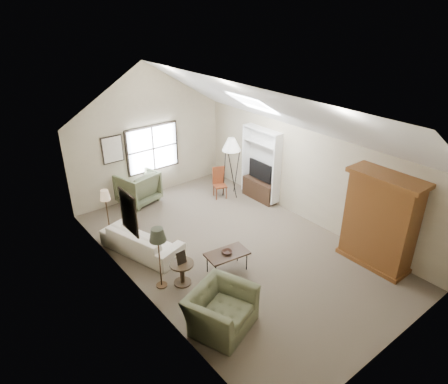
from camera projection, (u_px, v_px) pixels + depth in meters
room_shell at (236, 121)px, 8.33m from camera, size 5.01×8.01×4.00m
window at (153, 148)px, 11.94m from camera, size 1.72×0.08×1.42m
skylight at (253, 103)px, 9.68m from camera, size 0.80×1.20×0.52m
wall_art at (120, 179)px, 9.30m from camera, size 1.97×3.71×0.88m
armoire at (380, 221)px, 8.80m from camera, size 0.60×1.50×2.20m
tv_alcove at (261, 163)px, 11.67m from camera, size 0.32×1.30×2.10m
media_console at (259, 190)px, 12.04m from camera, size 0.34×1.18×0.60m
tv_panel at (260, 171)px, 11.76m from camera, size 0.05×0.90×0.55m
sofa at (142, 241)px, 9.53m from camera, size 1.39×2.23×0.61m
armchair_near at (221, 310)px, 7.32m from camera, size 1.47×1.39×0.77m
armchair_far at (137, 187)px, 11.77m from camera, size 1.27×1.29×0.97m
coffee_table at (227, 262)px, 8.88m from camera, size 1.00×0.64×0.48m
bowl at (227, 252)px, 8.76m from camera, size 0.25×0.25×0.06m
side_table at (182, 273)px, 8.48m from camera, size 0.65×0.65×0.52m
side_chair at (220, 183)px, 12.05m from camera, size 0.48×0.48×0.95m
tripod_lamp at (231, 167)px, 11.96m from camera, size 0.69×0.69×1.89m
dark_lamp at (159, 258)px, 8.20m from camera, size 0.43×0.43×1.45m
tan_lamp at (107, 213)px, 10.05m from camera, size 0.33×0.33×1.30m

